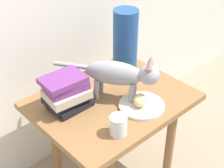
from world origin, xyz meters
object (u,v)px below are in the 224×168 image
side_table (112,113)px  plate (142,106)px  green_vase (125,41)px  bread_roll (140,100)px  cat (121,74)px  candle_jar (118,126)px  book_stack (66,92)px

side_table → plate: (0.05, -0.13, 0.09)m
green_vase → bread_roll: bearing=-122.7°
cat → green_vase: green_vase is taller
bread_roll → side_table: bearing=109.2°
cat → green_vase: size_ratio=1.27×
plate → bread_roll: 0.03m
bread_roll → green_vase: green_vase is taller
cat → green_vase: (0.19, 0.17, 0.03)m
cat → candle_jar: bearing=-136.4°
book_stack → green_vase: 0.42m
plate → bread_roll: bread_roll is taller
bread_roll → candle_jar: (-0.19, -0.06, -0.00)m
plate → side_table: bearing=111.9°
candle_jar → cat: bearing=43.6°
plate → cat: cat is taller
side_table → candle_jar: 0.27m
side_table → candle_jar: bearing=-126.5°
side_table → bread_roll: bread_roll is taller
book_stack → cat: bearing=-28.8°
side_table → green_vase: green_vase is taller
book_stack → green_vase: green_vase is taller
side_table → bread_roll: bearing=-70.8°
bread_roll → green_vase: size_ratio=0.25×
plate → book_stack: bearing=136.9°
side_table → cat: cat is taller
plate → candle_jar: bearing=-163.9°
book_stack → candle_jar: 0.29m
plate → candle_jar: size_ratio=2.39×
plate → candle_jar: candle_jar is taller
book_stack → candle_jar: size_ratio=2.36×
bread_roll → green_vase: bearing=57.3°
cat → plate: bearing=-76.7°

